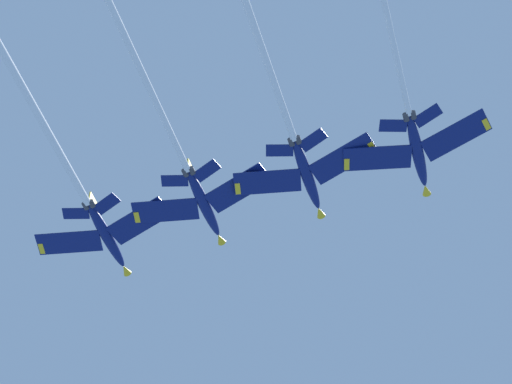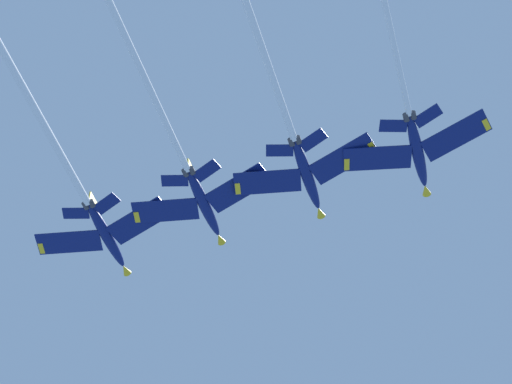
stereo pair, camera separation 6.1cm
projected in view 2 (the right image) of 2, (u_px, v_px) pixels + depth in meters
jet_far_left at (70, 171)px, 107.66m from camera, size 49.84×23.30×11.98m
jet_inner_left at (181, 156)px, 106.92m from camera, size 45.39×21.77×12.14m
jet_centre at (288, 122)px, 104.27m from camera, size 44.10×21.55×11.38m
jet_inner_right at (408, 107)px, 103.66m from camera, size 45.73×22.68×12.24m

